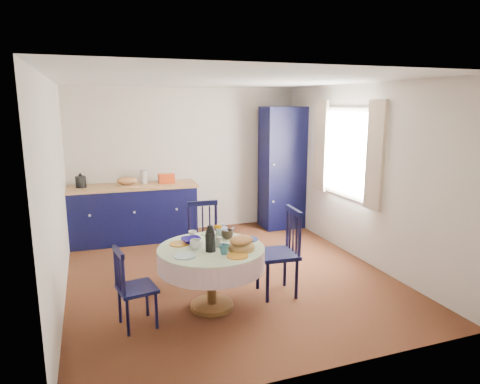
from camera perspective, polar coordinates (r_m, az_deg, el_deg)
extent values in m
plane|color=black|center=(5.77, -1.66, -10.93)|extent=(4.50, 4.50, 0.00)
plane|color=white|center=(5.33, -1.82, 14.71)|extent=(4.50, 4.50, 0.00)
cube|color=beige|center=(7.56, -7.03, 4.26)|extent=(4.00, 0.02, 2.50)
cube|color=beige|center=(5.17, -23.31, -0.08)|extent=(0.02, 4.50, 2.50)
cube|color=beige|center=(6.31, 15.81, 2.43)|extent=(0.02, 4.50, 2.50)
plane|color=white|center=(6.52, 14.38, 5.01)|extent=(0.00, 1.20, 1.20)
cube|color=beige|center=(5.91, 17.58, 4.65)|extent=(0.05, 0.34, 1.45)
cube|color=beige|center=(7.07, 10.72, 6.07)|extent=(0.05, 0.34, 1.45)
cube|color=black|center=(7.22, -14.02, -2.90)|extent=(2.03, 0.69, 0.88)
cube|color=tan|center=(7.12, -14.20, 0.70)|extent=(2.10, 0.73, 0.04)
cube|color=#9E2F0F|center=(7.16, -9.76, 1.77)|extent=(0.27, 0.15, 0.16)
cube|color=tan|center=(7.07, -14.84, 0.84)|extent=(0.35, 0.25, 0.02)
ellipsoid|color=#C67B4D|center=(7.06, -14.87, 1.45)|extent=(0.31, 0.20, 0.13)
cylinder|color=silver|center=(7.22, -12.60, 1.98)|extent=(0.12, 0.12, 0.22)
cube|color=black|center=(7.75, 5.75, 3.23)|extent=(0.77, 0.55, 2.17)
cylinder|color=white|center=(7.36, 4.58, 3.65)|extent=(0.04, 0.02, 0.04)
cylinder|color=white|center=(7.48, 4.50, -1.29)|extent=(0.04, 0.02, 0.04)
cylinder|color=brown|center=(4.92, -3.76, -14.82)|extent=(0.48, 0.48, 0.05)
cylinder|color=brown|center=(4.79, -3.82, -11.41)|extent=(0.10, 0.10, 0.63)
cylinder|color=brown|center=(4.67, -3.87, -7.70)|extent=(1.10, 1.10, 0.03)
cylinder|color=silver|center=(4.70, -3.86, -8.79)|extent=(1.16, 1.16, 0.22)
cylinder|color=white|center=(4.66, -3.87, -7.46)|extent=(1.16, 1.16, 0.01)
cylinder|color=#87B2BA|center=(4.42, -7.38, -8.47)|extent=(0.22, 0.22, 0.01)
cylinder|color=orange|center=(4.39, -0.34, -8.51)|extent=(0.22, 0.22, 0.01)
cylinder|color=navy|center=(4.91, 1.13, -6.29)|extent=(0.22, 0.22, 0.01)
cylinder|color=#91BC76|center=(5.11, -4.00, -5.57)|extent=(0.22, 0.22, 0.01)
cylinder|color=orange|center=(4.79, -8.09, -6.85)|extent=(0.22, 0.22, 0.01)
cylinder|color=olive|center=(4.58, 0.19, -7.39)|extent=(0.28, 0.28, 0.05)
ellipsoid|color=#C67B4D|center=(4.55, 0.19, -6.44)|extent=(0.26, 0.16, 0.11)
cube|color=silver|center=(4.75, -5.74, -6.77)|extent=(0.10, 0.07, 0.04)
cylinder|color=black|center=(4.51, -11.09, -15.28)|extent=(0.03, 0.03, 0.38)
cylinder|color=black|center=(4.77, -12.30, -13.75)|extent=(0.03, 0.03, 0.38)
cylinder|color=black|center=(4.44, -14.74, -15.91)|extent=(0.03, 0.03, 0.38)
cylinder|color=black|center=(4.70, -15.74, -14.31)|extent=(0.03, 0.03, 0.38)
cube|color=black|center=(4.51, -13.60, -12.38)|extent=(0.42, 0.43, 0.04)
cylinder|color=black|center=(4.26, -15.28, -10.84)|extent=(0.03, 0.03, 0.43)
cylinder|color=black|center=(4.53, -16.26, -9.48)|extent=(0.03, 0.03, 0.43)
cube|color=black|center=(4.33, -15.93, -7.70)|extent=(0.09, 0.34, 0.05)
cylinder|color=black|center=(4.33, -15.51, -10.72)|extent=(0.02, 0.02, 0.36)
cylinder|color=black|center=(4.40, -15.77, -10.35)|extent=(0.02, 0.02, 0.36)
cylinder|color=black|center=(4.47, -16.03, -9.99)|extent=(0.02, 0.02, 0.36)
cylinder|color=black|center=(5.41, -6.06, -10.00)|extent=(0.04, 0.04, 0.45)
cylinder|color=black|center=(5.48, -2.33, -9.66)|extent=(0.04, 0.04, 0.45)
cylinder|color=black|center=(5.72, -6.65, -8.78)|extent=(0.04, 0.04, 0.45)
cylinder|color=black|center=(5.78, -3.12, -8.49)|extent=(0.04, 0.04, 0.45)
cube|color=black|center=(5.51, -4.58, -6.83)|extent=(0.47, 0.45, 0.04)
cylinder|color=black|center=(5.58, -6.81, -3.92)|extent=(0.04, 0.04, 0.50)
cylinder|color=black|center=(5.65, -3.23, -3.68)|extent=(0.04, 0.04, 0.50)
cube|color=black|center=(5.56, -5.05, -1.51)|extent=(0.40, 0.07, 0.06)
cylinder|color=black|center=(5.60, -5.95, -4.07)|extent=(0.02, 0.02, 0.42)
cylinder|color=black|center=(5.62, -5.00, -4.01)|extent=(0.02, 0.02, 0.42)
cylinder|color=black|center=(5.64, -4.06, -3.94)|extent=(0.02, 0.02, 0.42)
cylinder|color=black|center=(5.27, 2.37, -10.40)|extent=(0.04, 0.04, 0.47)
cylinder|color=black|center=(4.94, 3.69, -11.96)|extent=(0.04, 0.04, 0.47)
cylinder|color=black|center=(5.38, 6.00, -9.99)|extent=(0.04, 0.04, 0.47)
cylinder|color=black|center=(5.06, 7.54, -11.47)|extent=(0.04, 0.04, 0.47)
cube|color=black|center=(5.07, 4.95, -8.25)|extent=(0.48, 0.50, 0.04)
cylinder|color=black|center=(5.22, 6.34, -4.64)|extent=(0.04, 0.04, 0.53)
cylinder|color=black|center=(4.89, 7.94, -5.81)|extent=(0.04, 0.04, 0.53)
cube|color=black|center=(4.99, 7.19, -2.55)|extent=(0.08, 0.42, 0.07)
cylinder|color=black|center=(5.15, 6.70, -5.14)|extent=(0.02, 0.02, 0.44)
cylinder|color=black|center=(5.06, 7.11, -5.45)|extent=(0.02, 0.02, 0.44)
cylinder|color=black|center=(4.97, 7.54, -5.77)|extent=(0.02, 0.02, 0.44)
imported|color=silver|center=(4.61, -5.91, -6.95)|extent=(0.13, 0.13, 0.10)
imported|color=#306572|center=(4.44, -2.12, -7.66)|extent=(0.11, 0.11, 0.10)
imported|color=black|center=(4.92, -1.70, -5.67)|extent=(0.14, 0.14, 0.11)
imported|color=silver|center=(4.97, -6.34, -5.67)|extent=(0.10, 0.10, 0.09)
imported|color=navy|center=(4.82, -6.55, -6.43)|extent=(0.22, 0.22, 0.05)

